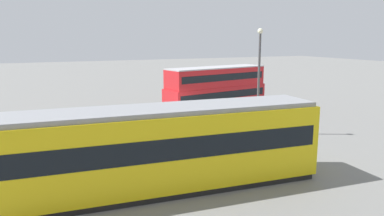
# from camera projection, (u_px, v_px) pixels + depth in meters

# --- Properties ---
(ground_plane) EXTENTS (160.00, 160.00, 0.00)m
(ground_plane) POSITION_uv_depth(u_px,v_px,m) (185.00, 122.00, 28.79)
(ground_plane) COLOR slate
(double_decker_bus) EXTENTS (10.30, 4.42, 3.85)m
(double_decker_bus) POSITION_uv_depth(u_px,v_px,m) (216.00, 88.00, 33.80)
(double_decker_bus) COLOR red
(double_decker_bus) RESTS_ON ground
(tram_yellow) EXTENTS (15.43, 3.77, 3.61)m
(tram_yellow) POSITION_uv_depth(u_px,v_px,m) (147.00, 149.00, 15.54)
(tram_yellow) COLOR yellow
(tram_yellow) RESTS_ON ground
(pedestrian_near_railing) EXTENTS (0.41, 0.41, 1.77)m
(pedestrian_near_railing) POSITION_uv_depth(u_px,v_px,m) (126.00, 127.00, 22.87)
(pedestrian_near_railing) COLOR black
(pedestrian_near_railing) RESTS_ON ground
(pedestrian_crossing) EXTENTS (0.40, 0.40, 1.72)m
(pedestrian_crossing) POSITION_uv_depth(u_px,v_px,m) (230.00, 126.00, 23.32)
(pedestrian_crossing) COLOR black
(pedestrian_crossing) RESTS_ON ground
(pedestrian_railing) EXTENTS (6.23, 0.71, 1.08)m
(pedestrian_railing) POSITION_uv_depth(u_px,v_px,m) (144.00, 134.00, 22.44)
(pedestrian_railing) COLOR gray
(pedestrian_railing) RESTS_ON ground
(info_sign) EXTENTS (1.12, 0.16, 2.30)m
(info_sign) POSITION_uv_depth(u_px,v_px,m) (64.00, 128.00, 20.41)
(info_sign) COLOR slate
(info_sign) RESTS_ON ground
(street_lamp) EXTENTS (0.36, 0.36, 7.04)m
(street_lamp) POSITION_uv_depth(u_px,v_px,m) (259.00, 74.00, 24.62)
(street_lamp) COLOR #4C4C51
(street_lamp) RESTS_ON ground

